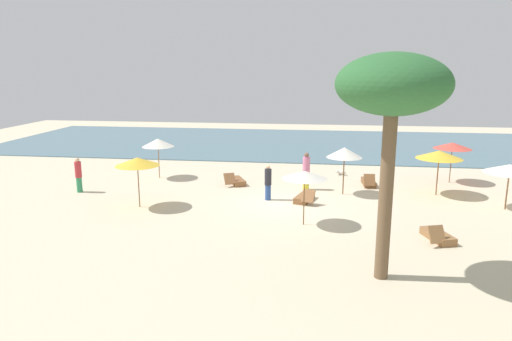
{
  "coord_description": "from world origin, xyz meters",
  "views": [
    {
      "loc": [
        1.62,
        -20.53,
        6.19
      ],
      "look_at": [
        -1.39,
        1.84,
        1.1
      ],
      "focal_mm": 32.6,
      "sensor_mm": 36.0,
      "label": 1
    }
  ],
  "objects_px": {
    "umbrella_0": "(305,175)",
    "umbrella_2": "(439,155)",
    "lounger_0": "(305,198)",
    "surfboard": "(132,167)",
    "person_2": "(306,171)",
    "umbrella_3": "(453,146)",
    "umbrella_6": "(344,152)",
    "lounger_2": "(438,236)",
    "palm_0": "(393,89)",
    "umbrella_5": "(158,143)",
    "person_0": "(268,182)",
    "dog": "(341,172)",
    "umbrella_1": "(510,169)",
    "lounger_1": "(369,182)",
    "person_1": "(79,175)",
    "umbrella_4": "(137,162)",
    "lounger_3": "(236,181)"
  },
  "relations": [
    {
      "from": "lounger_0",
      "to": "dog",
      "type": "distance_m",
      "value": 6.0
    },
    {
      "from": "umbrella_6",
      "to": "person_2",
      "type": "height_order",
      "value": "umbrella_6"
    },
    {
      "from": "umbrella_0",
      "to": "umbrella_2",
      "type": "distance_m",
      "value": 8.21
    },
    {
      "from": "umbrella_3",
      "to": "person_1",
      "type": "height_order",
      "value": "umbrella_3"
    },
    {
      "from": "lounger_2",
      "to": "palm_0",
      "type": "height_order",
      "value": "palm_0"
    },
    {
      "from": "umbrella_5",
      "to": "dog",
      "type": "bearing_deg",
      "value": 11.43
    },
    {
      "from": "person_1",
      "to": "surfboard",
      "type": "height_order",
      "value": "person_1"
    },
    {
      "from": "umbrella_3",
      "to": "umbrella_4",
      "type": "xyz_separation_m",
      "value": [
        -15.01,
        -6.55,
        0.05
      ]
    },
    {
      "from": "umbrella_1",
      "to": "umbrella_6",
      "type": "height_order",
      "value": "umbrella_6"
    },
    {
      "from": "lounger_2",
      "to": "person_2",
      "type": "bearing_deg",
      "value": 127.17
    },
    {
      "from": "umbrella_3",
      "to": "umbrella_0",
      "type": "bearing_deg",
      "value": -133.74
    },
    {
      "from": "person_2",
      "to": "dog",
      "type": "distance_m",
      "value": 4.11
    },
    {
      "from": "umbrella_3",
      "to": "surfboard",
      "type": "xyz_separation_m",
      "value": [
        -18.61,
        1.31,
        -1.99
      ]
    },
    {
      "from": "umbrella_2",
      "to": "palm_0",
      "type": "height_order",
      "value": "palm_0"
    },
    {
      "from": "lounger_0",
      "to": "lounger_1",
      "type": "xyz_separation_m",
      "value": [
        3.27,
        3.44,
        0.0
      ]
    },
    {
      "from": "umbrella_2",
      "to": "umbrella_3",
      "type": "distance_m",
      "value": 3.01
    },
    {
      "from": "person_2",
      "to": "dog",
      "type": "height_order",
      "value": "person_2"
    },
    {
      "from": "umbrella_2",
      "to": "person_2",
      "type": "height_order",
      "value": "umbrella_2"
    },
    {
      "from": "umbrella_1",
      "to": "lounger_1",
      "type": "relative_size",
      "value": 1.31
    },
    {
      "from": "umbrella_4",
      "to": "umbrella_5",
      "type": "height_order",
      "value": "umbrella_4"
    },
    {
      "from": "dog",
      "to": "person_2",
      "type": "bearing_deg",
      "value": -118.57
    },
    {
      "from": "lounger_0",
      "to": "person_1",
      "type": "relative_size",
      "value": 1.01
    },
    {
      "from": "umbrella_1",
      "to": "lounger_0",
      "type": "height_order",
      "value": "umbrella_1"
    },
    {
      "from": "umbrella_2",
      "to": "person_2",
      "type": "distance_m",
      "value": 6.46
    },
    {
      "from": "umbrella_2",
      "to": "person_2",
      "type": "xyz_separation_m",
      "value": [
        -6.37,
        0.19,
        -1.04
      ]
    },
    {
      "from": "umbrella_1",
      "to": "person_2",
      "type": "height_order",
      "value": "umbrella_1"
    },
    {
      "from": "lounger_1",
      "to": "dog",
      "type": "height_order",
      "value": "lounger_1"
    },
    {
      "from": "umbrella_5",
      "to": "person_0",
      "type": "distance_m",
      "value": 7.59
    },
    {
      "from": "umbrella_0",
      "to": "umbrella_6",
      "type": "bearing_deg",
      "value": 69.78
    },
    {
      "from": "dog",
      "to": "lounger_2",
      "type": "bearing_deg",
      "value": -73.27
    },
    {
      "from": "person_0",
      "to": "person_2",
      "type": "xyz_separation_m",
      "value": [
        1.72,
        2.13,
        0.12
      ]
    },
    {
      "from": "umbrella_6",
      "to": "lounger_2",
      "type": "xyz_separation_m",
      "value": [
        3.11,
        -5.89,
        -1.92
      ]
    },
    {
      "from": "umbrella_0",
      "to": "umbrella_6",
      "type": "xyz_separation_m",
      "value": [
        1.77,
        4.81,
        0.05
      ]
    },
    {
      "from": "umbrella_5",
      "to": "person_0",
      "type": "height_order",
      "value": "umbrella_5"
    },
    {
      "from": "lounger_0",
      "to": "surfboard",
      "type": "height_order",
      "value": "lounger_0"
    },
    {
      "from": "umbrella_4",
      "to": "person_0",
      "type": "distance_m",
      "value": 6.03
    },
    {
      "from": "lounger_3",
      "to": "palm_0",
      "type": "xyz_separation_m",
      "value": [
        6.25,
        -10.52,
        5.39
      ]
    },
    {
      "from": "surfboard",
      "to": "person_1",
      "type": "bearing_deg",
      "value": -93.24
    },
    {
      "from": "umbrella_4",
      "to": "umbrella_3",
      "type": "bearing_deg",
      "value": 23.59
    },
    {
      "from": "umbrella_2",
      "to": "lounger_0",
      "type": "distance_m",
      "value": 6.91
    },
    {
      "from": "lounger_3",
      "to": "dog",
      "type": "height_order",
      "value": "lounger_3"
    },
    {
      "from": "umbrella_4",
      "to": "dog",
      "type": "xyz_separation_m",
      "value": [
        9.24,
        7.57,
        -1.92
      ]
    },
    {
      "from": "person_1",
      "to": "lounger_2",
      "type": "bearing_deg",
      "value": -15.59
    },
    {
      "from": "lounger_3",
      "to": "palm_0",
      "type": "distance_m",
      "value": 13.37
    },
    {
      "from": "umbrella_6",
      "to": "umbrella_1",
      "type": "bearing_deg",
      "value": -12.68
    },
    {
      "from": "lounger_2",
      "to": "lounger_3",
      "type": "height_order",
      "value": "lounger_2"
    },
    {
      "from": "palm_0",
      "to": "umbrella_6",
      "type": "bearing_deg",
      "value": 94.28
    },
    {
      "from": "lounger_0",
      "to": "palm_0",
      "type": "distance_m",
      "value": 9.77
    },
    {
      "from": "umbrella_1",
      "to": "dog",
      "type": "relative_size",
      "value": 3.47
    },
    {
      "from": "umbrella_3",
      "to": "lounger_2",
      "type": "distance_m",
      "value": 9.64
    }
  ]
}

